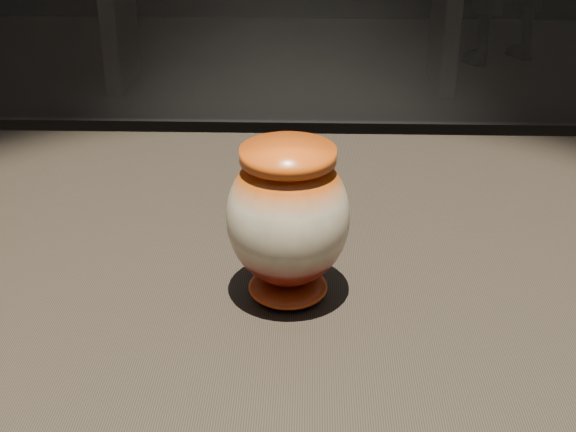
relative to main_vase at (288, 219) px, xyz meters
name	(u,v)px	position (x,y,z in m)	size (l,w,h in m)	color
main_vase	(288,219)	(0.00, 0.00, 0.00)	(0.11, 0.11, 0.15)	#671309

